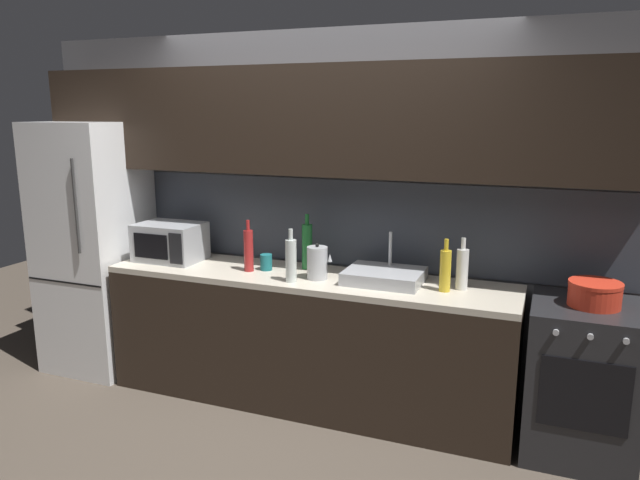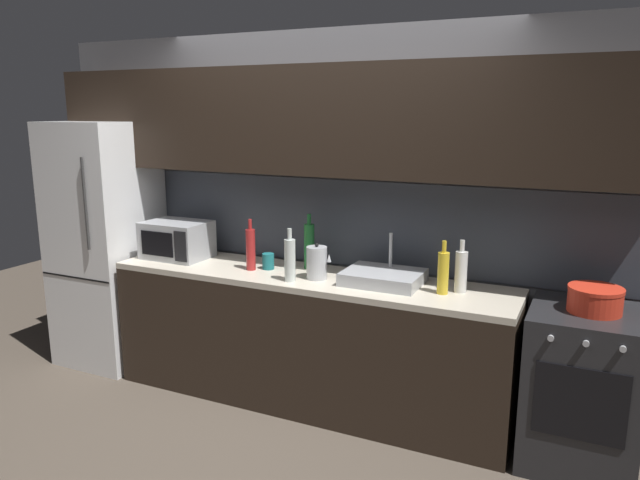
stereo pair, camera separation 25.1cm
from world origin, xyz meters
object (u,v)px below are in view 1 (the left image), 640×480
object	(u,v)px
wine_bottle_green	(307,246)
wine_bottle_red	(249,250)
wine_bottle_clear	(291,260)
mug_teal	(266,262)
oven_range	(581,380)
microwave	(170,242)
wine_bottle_yellow	(445,270)
wine_bottle_white	(462,268)
kettle	(317,263)
cooking_pot	(595,294)
refrigerator	(95,247)

from	to	relation	value
wine_bottle_green	wine_bottle_red	distance (m)	0.40
wine_bottle_clear	mug_teal	size ratio (longest dim) A/B	3.14
oven_range	wine_bottle_red	size ratio (longest dim) A/B	2.57
microwave	wine_bottle_yellow	distance (m)	1.99
wine_bottle_green	wine_bottle_white	world-z (taller)	wine_bottle_green
wine_bottle_yellow	kettle	bearing A→B (deg)	-177.83
wine_bottle_yellow	wine_bottle_clear	size ratio (longest dim) A/B	0.94
wine_bottle_green	microwave	bearing A→B (deg)	-172.07
kettle	cooking_pot	distance (m)	1.64
wine_bottle_white	mug_teal	size ratio (longest dim) A/B	2.93
mug_teal	cooking_pot	size ratio (longest dim) A/B	0.38
microwave	wine_bottle_red	xyz separation A→B (m)	(0.67, -0.06, 0.01)
wine_bottle_red	wine_bottle_yellow	xyz separation A→B (m)	(1.31, 0.02, -0.01)
oven_range	wine_bottle_red	world-z (taller)	wine_bottle_red
wine_bottle_green	refrigerator	bearing A→B (deg)	-174.61
wine_bottle_yellow	wine_bottle_clear	world-z (taller)	wine_bottle_clear
wine_bottle_white	wine_bottle_clear	size ratio (longest dim) A/B	0.94
kettle	mug_teal	world-z (taller)	kettle
wine_bottle_green	mug_teal	xyz separation A→B (m)	(-0.25, -0.14, -0.11)
microwave	wine_bottle_clear	size ratio (longest dim) A/B	1.35
wine_bottle_white	wine_bottle_clear	bearing A→B (deg)	-167.40
mug_teal	cooking_pot	distance (m)	2.04
microwave	wine_bottle_red	size ratio (longest dim) A/B	1.31
oven_range	wine_bottle_yellow	size ratio (longest dim) A/B	2.80
refrigerator	wine_bottle_yellow	size ratio (longest dim) A/B	5.87
wine_bottle_red	wine_bottle_clear	distance (m)	0.39
wine_bottle_white	cooking_pot	bearing A→B (deg)	-4.34
kettle	mug_teal	size ratio (longest dim) A/B	2.16
oven_range	wine_bottle_white	xyz separation A→B (m)	(-0.71, 0.06, 0.58)
microwave	wine_bottle_yellow	world-z (taller)	wine_bottle_yellow
refrigerator	microwave	bearing A→B (deg)	1.55
cooking_pot	wine_bottle_red	bearing A→B (deg)	-178.83
refrigerator	wine_bottle_red	distance (m)	1.36
kettle	wine_bottle_green	xyz separation A→B (m)	(-0.16, 0.21, 0.05)
cooking_pot	refrigerator	bearing A→B (deg)	-180.00
oven_range	cooking_pot	xyz separation A→B (m)	(0.02, 0.00, 0.52)
oven_range	mug_teal	size ratio (longest dim) A/B	8.26
refrigerator	wine_bottle_yellow	distance (m)	2.67
oven_range	wine_bottle_red	xyz separation A→B (m)	(-2.11, -0.04, 0.60)
microwave	wine_bottle_yellow	bearing A→B (deg)	-1.15
kettle	wine_bottle_yellow	size ratio (longest dim) A/B	0.73
wine_bottle_white	wine_bottle_red	bearing A→B (deg)	-175.94
oven_range	wine_bottle_white	bearing A→B (deg)	175.41
microwave	refrigerator	bearing A→B (deg)	-178.45
microwave	wine_bottle_red	world-z (taller)	wine_bottle_red
oven_range	wine_bottle_clear	bearing A→B (deg)	-174.32
wine_bottle_clear	microwave	bearing A→B (deg)	169.54
wine_bottle_green	wine_bottle_white	bearing A→B (deg)	-5.61
wine_bottle_clear	mug_teal	xyz separation A→B (m)	(-0.27, 0.20, -0.09)
refrigerator	wine_bottle_white	distance (m)	2.76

